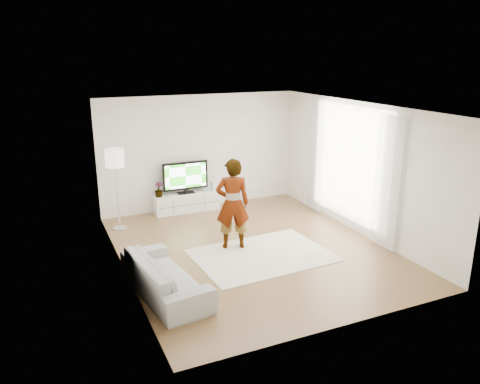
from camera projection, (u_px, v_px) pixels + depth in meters
name	position (u px, v px, depth m)	size (l,w,h in m)	color
floor	(252.00, 249.00, 9.33)	(6.00, 6.00, 0.00)	olive
ceiling	(253.00, 107.00, 8.52)	(6.00, 6.00, 0.00)	white
wall_left	(120.00, 197.00, 7.95)	(0.02, 6.00, 2.80)	white
wall_right	(359.00, 169.00, 9.90)	(0.02, 6.00, 2.80)	white
wall_back	(200.00, 152.00, 11.55)	(5.00, 0.02, 2.80)	white
wall_front	(349.00, 235.00, 6.30)	(5.00, 0.02, 2.80)	white
window	(350.00, 163.00, 10.14)	(0.01, 2.60, 2.50)	white
curtain_near	(387.00, 183.00, 9.00)	(0.04, 0.70, 2.60)	white
curtain_far	(314.00, 156.00, 11.28)	(0.04, 0.70, 2.60)	white
media_console	(187.00, 202.00, 11.50)	(1.60, 0.45, 0.45)	white
television	(185.00, 176.00, 11.33)	(1.13, 0.22, 0.78)	black
game_console	(213.00, 186.00, 11.67)	(0.07, 0.17, 0.23)	white
potted_plant	(159.00, 190.00, 11.11)	(0.20, 0.20, 0.36)	#3F7238
rug	(262.00, 255.00, 9.02)	(2.54, 1.83, 0.01)	white
player	(233.00, 204.00, 9.14)	(0.66, 0.44, 1.82)	#334772
sofa	(165.00, 276.00, 7.56)	(2.08, 0.81, 0.61)	#ADAEA9
floor_lamp	(115.00, 162.00, 9.98)	(0.40, 0.40, 1.80)	silver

